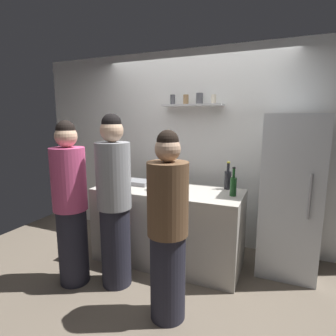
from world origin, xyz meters
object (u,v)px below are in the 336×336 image
Objects in this scene: wine_bottle_green_glass at (233,186)px; person_pink_top at (71,205)px; wine_bottle_amber_glass at (169,175)px; wine_bottle_pale_glass at (113,174)px; person_grey_hoodie at (114,203)px; person_brown_jacket at (168,230)px; baking_pan at (137,182)px; utensil_holder at (127,175)px; refrigerator at (290,195)px; wine_bottle_dark_glass at (228,179)px; water_bottle_plastic at (157,181)px.

wine_bottle_green_glass is 1.69m from person_pink_top.
wine_bottle_pale_glass is (-0.65, -0.29, 0.01)m from wine_bottle_amber_glass.
wine_bottle_pale_glass is at bearing -25.92° from person_grey_hoodie.
wine_bottle_pale_glass is 0.19× the size of person_brown_jacket.
baking_pan is 1.09× the size of wine_bottle_green_glass.
person_pink_top is (-0.02, -1.05, -0.11)m from utensil_holder.
wine_bottle_pale_glass is at bearing -169.66° from refrigerator.
person_pink_top is (-2.05, -1.15, -0.04)m from refrigerator.
baking_pan is at bearing -169.66° from wine_bottle_dark_glass.
person_brown_jacket is at bearing -37.76° from wine_bottle_pale_glass.
wine_bottle_amber_glass is at bearing -179.77° from wine_bottle_dark_glass.
person_brown_jacket is at bearing -46.49° from utensil_holder.
utensil_holder is at bearing -36.76° from person_grey_hoodie.
wine_bottle_pale_glass is at bearing -162.37° from baking_pan.
baking_pan is 0.19× the size of person_grey_hoodie.
wine_bottle_amber_glass is at bearing 88.74° from water_bottle_plastic.
wine_bottle_amber_glass is 0.95m from person_grey_hoodie.
water_bottle_plastic reaches higher than utensil_holder.
refrigerator reaches higher than wine_bottle_amber_glass.
person_grey_hoodie is at bearing -103.10° from wine_bottle_amber_glass.
utensil_holder is 0.12× the size of person_pink_top.
wine_bottle_amber_glass is 0.17× the size of person_grey_hoodie.
refrigerator is 5.15× the size of baking_pan.
water_bottle_plastic is at bearing -81.09° from person_grey_hoodie.
wine_bottle_dark_glass is at bearing 10.34° from baking_pan.
water_bottle_plastic is at bearing -5.57° from wine_bottle_pale_glass.
wine_bottle_green_glass is at bearing -163.64° from person_pink_top.
person_grey_hoodie is (-0.68, 0.24, 0.08)m from person_brown_jacket.
wine_bottle_amber_glass is 1.25m from person_pink_top.
refrigerator is at bearing -119.27° from person_grey_hoodie.
utensil_holder is 1.59m from person_brown_jacket.
person_grey_hoodie is at bearing -110.04° from water_bottle_plastic.
wine_bottle_green_glass is 1.25m from person_grey_hoodie.
baking_pan is at bearing 176.68° from wine_bottle_green_glass.
refrigerator is at bearing -49.79° from person_brown_jacket.
person_pink_top is at bearing -150.75° from refrigerator.
wine_bottle_green_glass reaches higher than wine_bottle_amber_glass.
refrigerator is 7.48× the size of water_bottle_plastic.
person_pink_top is at bearing 72.10° from person_brown_jacket.
wine_bottle_green_glass is (1.20, -0.07, 0.09)m from baking_pan.
wine_bottle_pale_glass is at bearing -100.95° from person_pink_top.
person_pink_top is at bearing -131.90° from water_bottle_plastic.
person_pink_top is at bearing -108.26° from baking_pan.
refrigerator is at bearing 2.74° from utensil_holder.
utensil_holder is 1.00m from person_grey_hoodie.
utensil_holder is at bearing 150.91° from water_bottle_plastic.
person_grey_hoodie is (-1.05, -0.65, -0.13)m from wine_bottle_green_glass.
wine_bottle_dark_glass reaches higher than wine_bottle_amber_glass.
person_grey_hoodie is at bearing -135.83° from wine_bottle_dark_glass.
refrigerator reaches higher than baking_pan.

